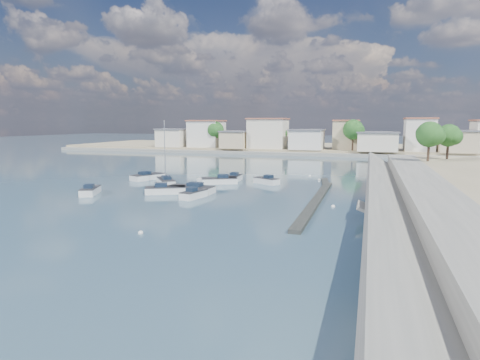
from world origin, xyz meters
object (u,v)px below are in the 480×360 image
Objects in this scene: motorboat_c at (189,189)px; motorboat_g at (233,179)px; motorboat_b at (195,195)px; motorboat_d at (217,181)px; motorboat_h at (167,190)px; sailboat at (165,181)px; motorboat_e at (149,177)px; motorboat_a at (91,191)px; motorboat_f at (265,181)px.

motorboat_g is (2.16, 10.43, 0.00)m from motorboat_c.
motorboat_b and motorboat_c have the same top height.
motorboat_d is (0.75, 7.83, -0.00)m from motorboat_c.
motorboat_d and motorboat_g have the same top height.
sailboat is at bearing 120.21° from motorboat_h.
motorboat_b is at bearing -42.30° from motorboat_e.
motorboat_a is 9.14m from motorboat_h.
motorboat_c is (10.73, 4.59, 0.00)m from motorboat_a.
motorboat_b is 0.75× the size of motorboat_d.
motorboat_f is at bearing 18.62° from motorboat_d.
sailboat is at bearing 62.99° from motorboat_a.
motorboat_f is at bearing 69.01° from motorboat_b.
motorboat_e is at bearing 142.25° from sailboat.
motorboat_g is 9.71m from sailboat.
motorboat_c is 7.68m from sailboat.
motorboat_c and motorboat_h have the same top height.
motorboat_e is (-10.61, 8.63, -0.00)m from motorboat_c.
motorboat_e is (-11.36, 0.81, 0.00)m from motorboat_d.
motorboat_c is 10.65m from motorboat_g.
motorboat_e is at bearing 175.94° from motorboat_d.
sailboat reaches higher than motorboat_c.
motorboat_a is at bearing -172.96° from motorboat_b.
motorboat_g is (-4.99, 0.45, 0.00)m from motorboat_f.
motorboat_a is 1.08× the size of motorboat_b.
motorboat_b and motorboat_g have the same top height.
motorboat_a is 11.67m from motorboat_c.
sailboat is at bearing -145.68° from motorboat_g.
motorboat_a is 0.87× the size of motorboat_h.
motorboat_c is at bearing 23.16° from motorboat_a.
motorboat_b is 11.30m from sailboat.
motorboat_b is 13.43m from motorboat_g.
motorboat_a is 0.79× the size of motorboat_e.
motorboat_d is at bearing 72.52° from motorboat_h.
motorboat_f is at bearing 21.13° from sailboat.
motorboat_c and motorboat_g have the same top height.
motorboat_b is 3.70m from motorboat_c.
motorboat_h is 0.57× the size of sailboat.
sailboat is (-5.86, 4.96, 0.04)m from motorboat_c.
motorboat_c is at bearing -39.13° from motorboat_e.
motorboat_e is 6.01m from sailboat.
motorboat_e is 12.90m from motorboat_g.
motorboat_b is 0.64× the size of motorboat_c.
motorboat_a and motorboat_g have the same top height.
sailboat reaches higher than motorboat_a.
motorboat_d is (11.48, 12.42, -0.00)m from motorboat_a.
motorboat_a is at bearing -130.63° from motorboat_g.
motorboat_e is 1.10× the size of motorboat_h.
motorboat_a and motorboat_h have the same top height.
motorboat_a is 1.10× the size of motorboat_f.
motorboat_a is 16.91m from motorboat_d.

